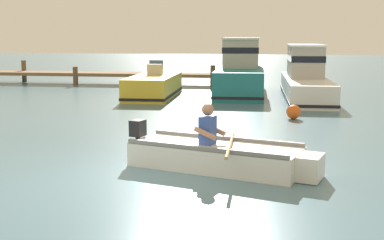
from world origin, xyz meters
name	(u,v)px	position (x,y,z in m)	size (l,w,h in m)	color
ground_plane	(124,179)	(0.00, 0.00, 0.00)	(120.00, 120.00, 0.00)	slate
wooden_dock	(80,74)	(-7.04, 16.41, 0.51)	(14.44, 1.64, 1.13)	brown
rowboat_with_person	(219,155)	(1.53, 0.91, 0.25)	(3.67, 2.23, 1.19)	white
moored_boat_yellow	(154,87)	(-2.12, 11.55, 0.41)	(1.80, 4.54, 1.43)	gold
moored_boat_teal	(241,72)	(1.22, 13.45, 0.87)	(2.08, 6.71, 2.34)	#1E727A
moored_boat_white	(305,78)	(3.83, 12.16, 0.76)	(1.77, 6.80, 2.07)	white
mooring_buoy	(293,112)	(3.14, 6.82, 0.21)	(0.42, 0.42, 0.42)	#E55919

